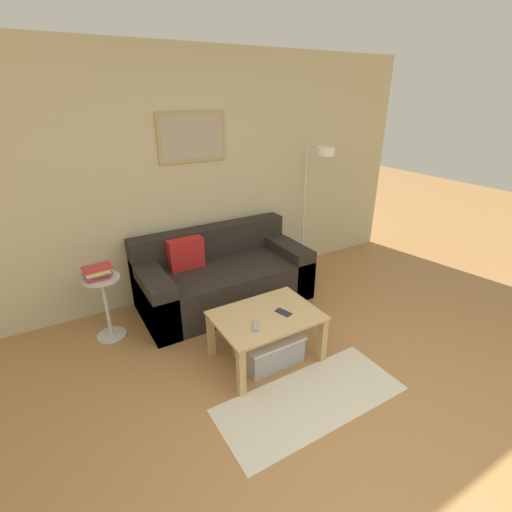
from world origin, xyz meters
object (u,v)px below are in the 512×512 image
(floor_lamp, at_px, (315,190))
(side_table, at_px, (106,302))
(cell_phone, at_px, (283,312))
(coffee_table, at_px, (266,323))
(couch, at_px, (223,278))
(storage_bin, at_px, (268,346))
(remote_control, at_px, (256,325))
(book_stack, at_px, (97,272))

(floor_lamp, xyz_separation_m, side_table, (-2.47, -0.12, -0.71))
(side_table, height_order, cell_phone, side_table)
(coffee_table, distance_m, side_table, 1.49)
(couch, height_order, storage_bin, couch)
(coffee_table, height_order, remote_control, remote_control)
(storage_bin, relative_size, floor_lamp, 0.33)
(remote_control, xyz_separation_m, cell_phone, (0.30, 0.05, -0.01))
(book_stack, bearing_deg, floor_lamp, 2.25)
(couch, bearing_deg, cell_phone, -88.48)
(side_table, xyz_separation_m, remote_control, (0.94, -1.11, 0.08))
(storage_bin, distance_m, side_table, 1.53)
(floor_lamp, xyz_separation_m, remote_control, (-1.53, -1.22, -0.63))
(floor_lamp, distance_m, side_table, 2.57)
(side_table, bearing_deg, couch, 2.08)
(coffee_table, xyz_separation_m, storage_bin, (0.01, -0.03, -0.23))
(side_table, bearing_deg, book_stack, 141.00)
(coffee_table, height_order, floor_lamp, floor_lamp)
(floor_lamp, bearing_deg, coffee_table, -140.63)
(storage_bin, bearing_deg, floor_lamp, 40.17)
(couch, relative_size, storage_bin, 3.45)
(coffee_table, height_order, storage_bin, coffee_table)
(remote_control, bearing_deg, coffee_table, 63.29)
(coffee_table, distance_m, storage_bin, 0.23)
(side_table, bearing_deg, coffee_table, -42.75)
(floor_lamp, distance_m, book_stack, 2.52)
(coffee_table, relative_size, book_stack, 3.36)
(couch, distance_m, coffee_table, 1.06)
(couch, xyz_separation_m, book_stack, (-1.22, -0.03, 0.39))
(storage_bin, height_order, book_stack, book_stack)
(book_stack, xyz_separation_m, cell_phone, (1.25, -1.08, -0.23))
(cell_phone, bearing_deg, floor_lamp, 26.21)
(floor_lamp, height_order, cell_phone, floor_lamp)
(coffee_table, bearing_deg, floor_lamp, 39.37)
(couch, height_order, side_table, couch)
(side_table, xyz_separation_m, cell_phone, (1.23, -1.06, 0.07))
(couch, distance_m, storage_bin, 1.10)
(book_stack, bearing_deg, couch, 1.24)
(cell_phone, bearing_deg, storage_bin, 153.76)
(side_table, distance_m, book_stack, 0.31)
(remote_control, relative_size, cell_phone, 1.07)
(remote_control, bearing_deg, side_table, 162.29)
(couch, xyz_separation_m, remote_control, (-0.27, -1.15, 0.16))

